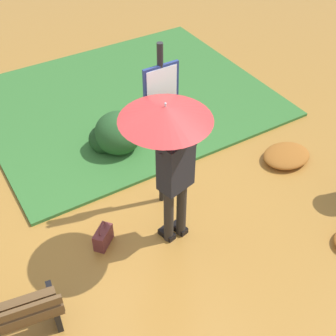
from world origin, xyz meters
The scene contains 7 objects.
ground_plane centered at (0.00, 0.00, 0.00)m, with size 18.00×18.00×0.00m, color #B27A33.
grass_verge centered at (-1.16, -2.87, 0.03)m, with size 4.80×4.00×0.05m.
person_with_umbrella centered at (-0.19, 0.21, 1.55)m, with size 0.96×0.96×2.04m.
info_sign_post centered at (-0.45, -0.43, 1.44)m, with size 0.44×0.07×2.30m.
handbag centered at (0.56, -0.14, 0.13)m, with size 0.32×0.30×0.37m.
shrub_cluster centered at (-0.41, -1.72, 0.30)m, with size 0.79×0.71×0.64m.
leaf_pile_near_person centered at (-2.47, -0.19, 0.08)m, with size 0.74×0.59×0.16m.
Camera 1 is at (1.78, 3.41, 4.47)m, focal length 49.30 mm.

